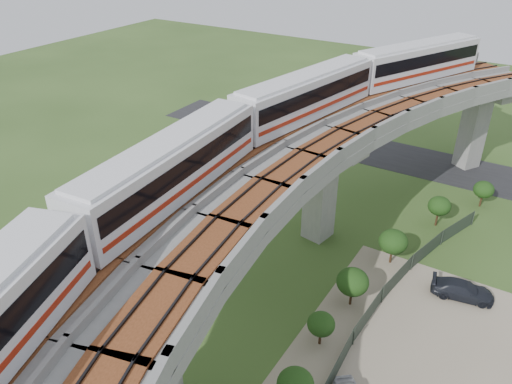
{
  "coord_description": "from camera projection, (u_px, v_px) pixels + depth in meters",
  "views": [
    {
      "loc": [
        15.5,
        -23.58,
        25.07
      ],
      "look_at": [
        -0.81,
        2.88,
        7.5
      ],
      "focal_mm": 35.0,
      "sensor_mm": 36.0,
      "label": 1
    }
  ],
  "objects": [
    {
      "name": "fence",
      "position": [
        372.0,
        344.0,
        32.07
      ],
      "size": [
        3.87,
        38.73,
        1.5
      ],
      "color": "#2D382D",
      "rests_on": "ground"
    },
    {
      "name": "tree_4",
      "position": [
        321.0,
        324.0,
        32.22
      ],
      "size": [
        1.83,
        1.83,
        2.55
      ],
      "color": "#382314",
      "rests_on": "ground"
    },
    {
      "name": "tree_0",
      "position": [
        484.0,
        190.0,
        47.59
      ],
      "size": [
        1.91,
        1.91,
        2.67
      ],
      "color": "#382314",
      "rests_on": "ground"
    },
    {
      "name": "asphalt_road",
      "position": [
        382.0,
        153.0,
        59.11
      ],
      "size": [
        60.0,
        8.0,
        0.03
      ],
      "primitive_type": "cube",
      "color": "#232326",
      "rests_on": "ground"
    },
    {
      "name": "tree_1",
      "position": [
        439.0,
        206.0,
        44.55
      ],
      "size": [
        2.03,
        2.03,
        2.92
      ],
      "color": "#382314",
      "rests_on": "ground"
    },
    {
      "name": "tree_2",
      "position": [
        393.0,
        242.0,
        39.71
      ],
      "size": [
        2.31,
        2.31,
        3.06
      ],
      "color": "#382314",
      "rests_on": "ground"
    },
    {
      "name": "car_dark",
      "position": [
        463.0,
        290.0,
        36.76
      ],
      "size": [
        4.71,
        2.65,
        1.29
      ],
      "primitive_type": "imported",
      "rotation": [
        0.0,
        0.0,
        1.77
      ],
      "color": "black",
      "rests_on": "dirt_lot"
    },
    {
      "name": "ground",
      "position": [
        245.0,
        299.0,
        36.89
      ],
      "size": [
        160.0,
        160.0,
        0.0
      ],
      "primitive_type": "plane",
      "color": "#355020",
      "rests_on": "ground"
    },
    {
      "name": "viaduct",
      "position": [
        296.0,
        209.0,
        30.68
      ],
      "size": [
        19.58,
        73.98,
        11.4
      ],
      "color": "#99968E",
      "rests_on": "ground"
    },
    {
      "name": "metro_train",
      "position": [
        268.0,
        135.0,
        32.46
      ],
      "size": [
        11.76,
        61.28,
        3.64
      ],
      "color": "silver",
      "rests_on": "ground"
    },
    {
      "name": "tree_3",
      "position": [
        353.0,
        282.0,
        35.39
      ],
      "size": [
        2.33,
        2.33,
        3.08
      ],
      "color": "#382314",
      "rests_on": "ground"
    }
  ]
}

